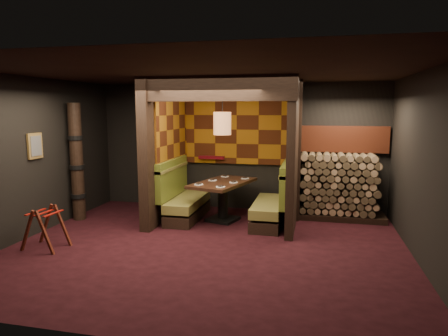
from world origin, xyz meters
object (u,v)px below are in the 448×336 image
booth_bench_left (183,199)px  totem_column (77,163)px  dining_table (223,193)px  firewood_stack (343,187)px  pendant_lamp (222,123)px  luggage_rack (45,226)px  booth_bench_right (273,204)px

booth_bench_left → totem_column: bearing=-165.2°
dining_table → firewood_stack: bearing=16.4°
firewood_stack → pendant_lamp: bearing=-162.5°
booth_bench_left → pendant_lamp: size_ratio=1.48×
luggage_rack → pendant_lamp: bearing=41.4°
totem_column → booth_bench_left: bearing=14.8°
totem_column → luggage_rack: bearing=-74.6°
luggage_rack → firewood_stack: (4.87, 2.94, 0.31)m
booth_bench_left → luggage_rack: 2.77m
booth_bench_left → pendant_lamp: 1.81m
booth_bench_left → firewood_stack: bearing=12.2°
luggage_rack → booth_bench_right: bearing=32.5°
luggage_rack → firewood_stack: 5.70m
booth_bench_left → totem_column: totem_column is taller
booth_bench_right → pendant_lamp: pendant_lamp is taller
pendant_lamp → firewood_stack: 2.83m
luggage_rack → booth_bench_left: bearing=54.1°
dining_table → pendant_lamp: bearing=-90.0°
booth_bench_right → firewood_stack: (1.35, 0.70, 0.28)m
booth_bench_left → luggage_rack: booth_bench_left is taller
dining_table → luggage_rack: 3.35m
luggage_rack → totem_column: 1.94m
booth_bench_left → firewood_stack: 3.33m
booth_bench_right → dining_table: 1.05m
booth_bench_left → totem_column: size_ratio=0.67×
dining_table → luggage_rack: bearing=-137.9°
booth_bench_left → totem_column: (-2.09, -0.55, 0.79)m
luggage_rack → firewood_stack: size_ratio=0.43×
luggage_rack → totem_column: bearing=105.4°
dining_table → firewood_stack: (2.39, 0.70, 0.10)m
booth_bench_left → pendant_lamp: (0.86, -0.05, 1.60)m
booth_bench_left → booth_bench_right: same height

